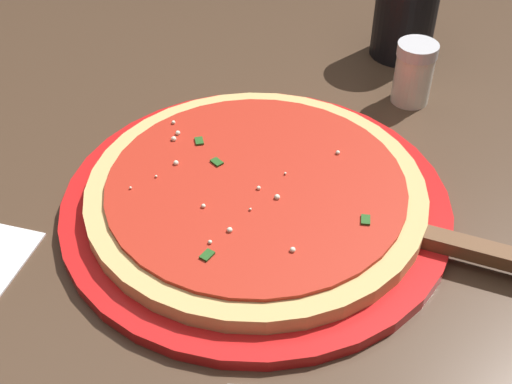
{
  "coord_description": "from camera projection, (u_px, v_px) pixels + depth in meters",
  "views": [
    {
      "loc": [
        -0.51,
        0.02,
        1.18
      ],
      "look_at": [
        -0.03,
        -0.01,
        0.77
      ],
      "focal_mm": 46.72,
      "sensor_mm": 36.0,
      "label": 1
    }
  ],
  "objects": [
    {
      "name": "parmesan_shaker",
      "position": [
        414.0,
        73.0,
        0.76
      ],
      "size": [
        0.05,
        0.05,
        0.07
      ],
      "color": "silver",
      "rests_on": "restaurant_table"
    },
    {
      "name": "pizza",
      "position": [
        256.0,
        190.0,
        0.63
      ],
      "size": [
        0.32,
        0.32,
        0.02
      ],
      "color": "#DBB26B",
      "rests_on": "serving_plate"
    },
    {
      "name": "serving_plate",
      "position": [
        256.0,
        203.0,
        0.64
      ],
      "size": [
        0.37,
        0.37,
        0.01
      ],
      "primitive_type": "cylinder",
      "color": "red",
      "rests_on": "restaurant_table"
    },
    {
      "name": "cup_tall_drink",
      "position": [
        406.0,
        10.0,
        0.83
      ],
      "size": [
        0.08,
        0.08,
        0.12
      ],
      "primitive_type": "cylinder",
      "color": "black",
      "rests_on": "restaurant_table"
    },
    {
      "name": "restaurant_table",
      "position": [
        249.0,
        281.0,
        0.76
      ],
      "size": [
        0.97,
        0.85,
        0.75
      ],
      "color": "black",
      "rests_on": "ground_plane"
    },
    {
      "name": "pizza_server",
      "position": [
        437.0,
        242.0,
        0.59
      ],
      "size": [
        0.13,
        0.22,
        0.01
      ],
      "color": "silver",
      "rests_on": "serving_plate"
    }
  ]
}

